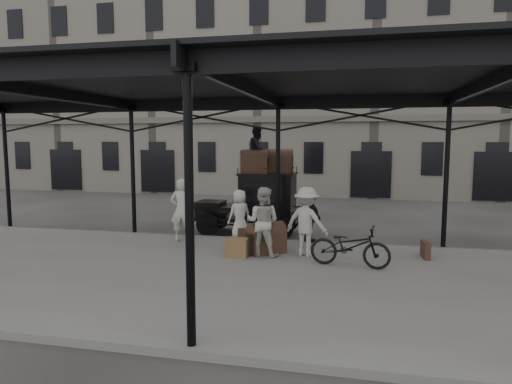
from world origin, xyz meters
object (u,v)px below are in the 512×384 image
porter_left (182,210)px  bicycle (350,246)px  steamer_trunk_platform (266,240)px  porter_official (309,217)px  taxi (259,200)px  steamer_trunk_roof_near (255,163)px

porter_left → bicycle: (5.18, -1.81, -0.47)m
bicycle → steamer_trunk_platform: bearing=76.9°
porter_left → porter_official: size_ratio=1.27×
porter_official → steamer_trunk_platform: porter_official is taller
taxi → steamer_trunk_platform: 3.36m
porter_left → porter_official: 3.99m
porter_left → steamer_trunk_roof_near: (1.90, 2.04, 1.37)m
porter_left → bicycle: porter_left is taller
bicycle → porter_official: bearing=35.3°
taxi → steamer_trunk_platform: taxi is taller
porter_left → porter_official: (3.91, 0.76, -0.21)m
taxi → bicycle: size_ratio=1.82×
porter_left → steamer_trunk_platform: bearing=153.3°
steamer_trunk_roof_near → porter_left: bearing=-133.3°
taxi → steamer_trunk_roof_near: (-0.08, -0.25, 1.31)m
porter_official → bicycle: porter_official is taller
porter_left → steamer_trunk_platform: (2.87, -0.88, -0.63)m
steamer_trunk_roof_near → taxi: bearing=71.6°
steamer_trunk_roof_near → steamer_trunk_platform: bearing=-72.0°
taxi → steamer_trunk_platform: size_ratio=3.65×
bicycle → taxi: bearing=46.9°
porter_official → bicycle: bearing=156.6°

